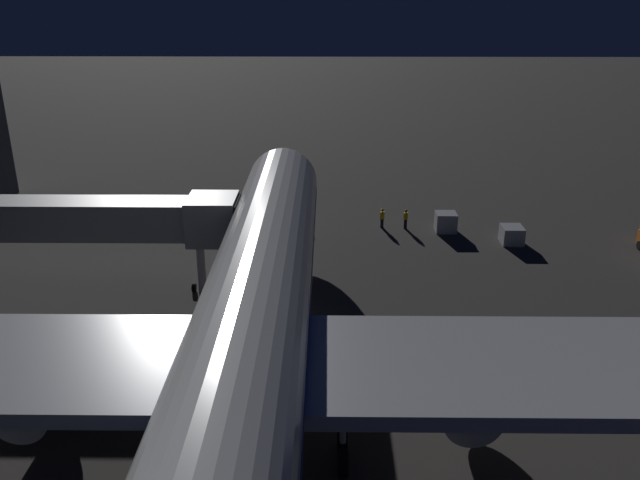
{
  "coord_description": "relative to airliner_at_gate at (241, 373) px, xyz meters",
  "views": [
    {
      "loc": [
        -3.47,
        33.56,
        20.03
      ],
      "look_at": [
        -3.0,
        -8.44,
        3.5
      ],
      "focal_mm": 37.0,
      "sensor_mm": 36.0,
      "label": 1
    }
  ],
  "objects": [
    {
      "name": "ground_plane",
      "position": [
        0.0,
        -10.66,
        -5.2
      ],
      "size": [
        320.0,
        320.0,
        0.0
      ],
      "primitive_type": "plane",
      "color": "#383533"
    },
    {
      "name": "airliner_at_gate",
      "position": [
        0.0,
        0.0,
        0.0
      ],
      "size": [
        51.75,
        60.54,
        17.9
      ],
      "color": "silver",
      "rests_on": "ground_plane"
    },
    {
      "name": "jet_bridge",
      "position": [
        12.53,
        -18.14,
        0.12
      ],
      "size": [
        23.5,
        3.4,
        6.85
      ],
      "color": "#9E9E99",
      "rests_on": "ground_plane"
    },
    {
      "name": "baggage_container_near_belt",
      "position": [
        -13.65,
        -30.21,
        -4.38
      ],
      "size": [
        1.74,
        1.64,
        1.65
      ],
      "primitive_type": "cube",
      "color": "#B7BABF",
      "rests_on": "ground_plane"
    },
    {
      "name": "baggage_container_mid_row",
      "position": [
        -18.6,
        -27.53,
        -4.49
      ],
      "size": [
        1.71,
        1.87,
        1.42
      ],
      "primitive_type": "cube",
      "color": "#B7BABF",
      "rests_on": "ground_plane"
    },
    {
      "name": "ground_crew_near_nose_gear",
      "position": [
        -10.28,
        -30.8,
        -4.25
      ],
      "size": [
        0.4,
        0.4,
        1.73
      ],
      "color": "black",
      "rests_on": "ground_plane"
    },
    {
      "name": "ground_crew_by_belt_loader",
      "position": [
        -8.27,
        -31.05,
        -4.26
      ],
      "size": [
        0.4,
        0.4,
        1.72
      ],
      "color": "black",
      "rests_on": "ground_plane"
    },
    {
      "name": "traffic_cone_nose_port",
      "position": [
        -2.2,
        -29.1,
        -4.93
      ],
      "size": [
        0.36,
        0.36,
        0.55
      ],
      "primitive_type": "cone",
      "color": "orange",
      "rests_on": "ground_plane"
    },
    {
      "name": "traffic_cone_nose_starboard",
      "position": [
        2.2,
        -29.1,
        -4.93
      ],
      "size": [
        0.36,
        0.36,
        0.55
      ],
      "primitive_type": "cone",
      "color": "orange",
      "rests_on": "ground_plane"
    }
  ]
}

